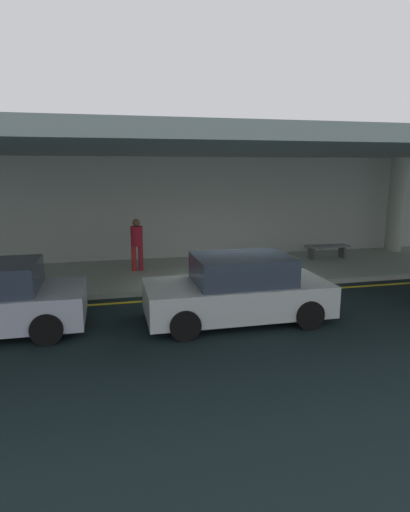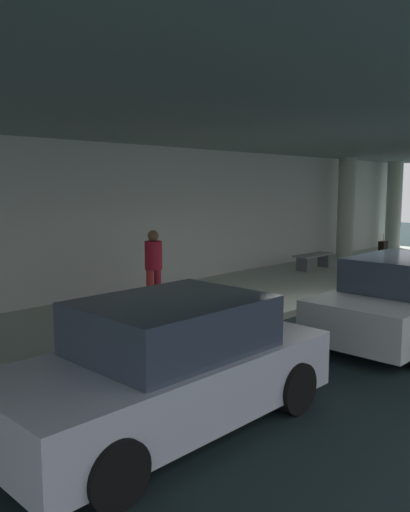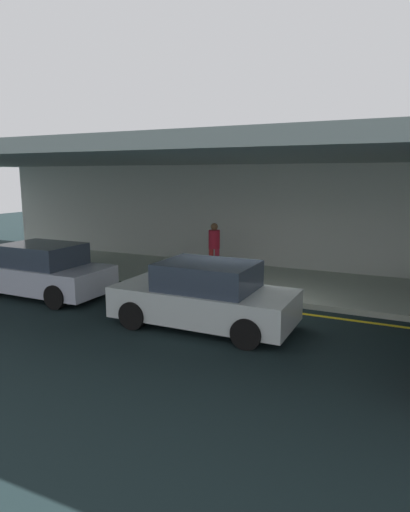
{
  "view_description": "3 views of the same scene",
  "coord_description": "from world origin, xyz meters",
  "px_view_note": "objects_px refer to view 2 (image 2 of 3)",
  "views": [
    {
      "loc": [
        -3.09,
        -10.09,
        3.4
      ],
      "look_at": [
        -0.23,
        2.3,
        0.76
      ],
      "focal_mm": 29.8,
      "sensor_mm": 36.0,
      "label": 1
    },
    {
      "loc": [
        -9.55,
        -5.27,
        2.78
      ],
      "look_at": [
        -1.99,
        2.07,
        1.37
      ],
      "focal_mm": 36.89,
      "sensor_mm": 36.0,
      "label": 2
    },
    {
      "loc": [
        3.87,
        -10.06,
        3.4
      ],
      "look_at": [
        -2.12,
        2.51,
        0.86
      ],
      "focal_mm": 31.1,
      "sensor_mm": 36.0,
      "label": 3
    }
  ],
  "objects_px": {
    "support_column_far_left": "(346,208)",
    "bench_metal": "(313,258)",
    "car_silver_no2": "(403,300)",
    "car_silver": "(168,367)",
    "support_column_left_mid": "(394,205)",
    "suitcase_upright_primary": "(383,250)",
    "traveler_with_luggage": "(154,263)"
  },
  "relations": [
    {
      "from": "support_column_far_left",
      "to": "bench_metal",
      "type": "bearing_deg",
      "value": -167.12
    },
    {
      "from": "support_column_far_left",
      "to": "car_silver_no2",
      "type": "bearing_deg",
      "value": -144.86
    },
    {
      "from": "car_silver",
      "to": "bench_metal",
      "type": "relative_size",
      "value": 2.56
    },
    {
      "from": "car_silver_no2",
      "to": "support_column_left_mid",
      "type": "bearing_deg",
      "value": 22.14
    },
    {
      "from": "car_silver_no2",
      "to": "suitcase_upright_primary",
      "type": "bearing_deg",
      "value": 24.21
    },
    {
      "from": "suitcase_upright_primary",
      "to": "bench_metal",
      "type": "height_order",
      "value": "suitcase_upright_primary"
    },
    {
      "from": "car_silver_no2",
      "to": "car_silver",
      "type": "bearing_deg",
      "value": 172.33
    },
    {
      "from": "support_column_left_mid",
      "to": "bench_metal",
      "type": "distance_m",
      "value": 7.48
    },
    {
      "from": "car_silver",
      "to": "bench_metal",
      "type": "xyz_separation_m",
      "value": [
        10.37,
        4.67,
        -0.21
      ]
    },
    {
      "from": "suitcase_upright_primary",
      "to": "bench_metal",
      "type": "relative_size",
      "value": 0.56
    },
    {
      "from": "support_column_left_mid",
      "to": "bench_metal",
      "type": "height_order",
      "value": "support_column_left_mid"
    },
    {
      "from": "car_silver",
      "to": "traveler_with_luggage",
      "type": "distance_m",
      "value": 5.56
    },
    {
      "from": "support_column_left_mid",
      "to": "support_column_far_left",
      "type": "bearing_deg",
      "value": 180.0
    },
    {
      "from": "support_column_left_mid",
      "to": "car_silver",
      "type": "height_order",
      "value": "support_column_left_mid"
    },
    {
      "from": "suitcase_upright_primary",
      "to": "bench_metal",
      "type": "distance_m",
      "value": 4.04
    },
    {
      "from": "suitcase_upright_primary",
      "to": "car_silver_no2",
      "type": "bearing_deg",
      "value": -152.02
    },
    {
      "from": "car_silver",
      "to": "car_silver_no2",
      "type": "bearing_deg",
      "value": 176.96
    },
    {
      "from": "traveler_with_luggage",
      "to": "bench_metal",
      "type": "bearing_deg",
      "value": 62.37
    },
    {
      "from": "support_column_far_left",
      "to": "support_column_left_mid",
      "type": "xyz_separation_m",
      "value": [
        4.0,
        0.0,
        0.0
      ]
    },
    {
      "from": "traveler_with_luggage",
      "to": "bench_metal",
      "type": "height_order",
      "value": "traveler_with_luggage"
    },
    {
      "from": "car_silver",
      "to": "suitcase_upright_primary",
      "type": "bearing_deg",
      "value": -162.08
    },
    {
      "from": "support_column_far_left",
      "to": "car_silver",
      "type": "xyz_separation_m",
      "value": [
        -13.67,
        -5.43,
        -1.26
      ]
    },
    {
      "from": "traveler_with_luggage",
      "to": "suitcase_upright_primary",
      "type": "xyz_separation_m",
      "value": [
        10.93,
        -0.05,
        -0.65
      ]
    },
    {
      "from": "car_silver",
      "to": "traveler_with_luggage",
      "type": "xyz_separation_m",
      "value": [
        3.46,
        4.33,
        0.4
      ]
    },
    {
      "from": "car_silver",
      "to": "car_silver_no2",
      "type": "relative_size",
      "value": 1.0
    },
    {
      "from": "support_column_far_left",
      "to": "suitcase_upright_primary",
      "type": "height_order",
      "value": "support_column_far_left"
    },
    {
      "from": "support_column_left_mid",
      "to": "bench_metal",
      "type": "relative_size",
      "value": 2.28
    },
    {
      "from": "suitcase_upright_primary",
      "to": "traveler_with_luggage",
      "type": "bearing_deg",
      "value": -179.76
    },
    {
      "from": "car_silver",
      "to": "suitcase_upright_primary",
      "type": "relative_size",
      "value": 4.56
    },
    {
      "from": "support_column_far_left",
      "to": "traveler_with_luggage",
      "type": "bearing_deg",
      "value": -173.87
    },
    {
      "from": "support_column_left_mid",
      "to": "car_silver",
      "type": "relative_size",
      "value": 0.89
    },
    {
      "from": "car_silver_no2",
      "to": "suitcase_upright_primary",
      "type": "relative_size",
      "value": 4.56
    }
  ]
}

